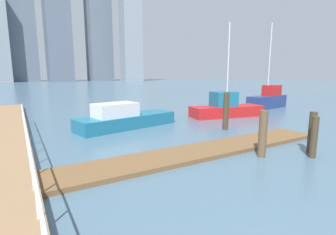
% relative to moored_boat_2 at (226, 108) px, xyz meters
% --- Properties ---
extents(ground_plane, '(300.00, 300.00, 0.00)m').
position_rel_moored_boat_2_xyz_m(ground_plane, '(-11.53, 4.88, -0.73)').
color(ground_plane, slate).
extents(floating_dock, '(14.11, 2.00, 0.18)m').
position_rel_moored_boat_2_xyz_m(floating_dock, '(-7.98, -6.84, -0.64)').
color(floating_dock, brown).
rests_on(floating_dock, ground_plane).
extents(boardwalk_railing, '(0.06, 24.05, 1.08)m').
position_rel_moored_boat_2_xyz_m(boardwalk_railing, '(-14.68, -7.23, 0.51)').
color(boardwalk_railing, white).
rests_on(boardwalk_railing, boardwalk).
extents(dock_piling_0, '(0.34, 0.34, 2.02)m').
position_rel_moored_boat_2_xyz_m(dock_piling_0, '(-6.07, -8.56, 0.28)').
color(dock_piling_0, brown).
rests_on(dock_piling_0, ground_plane).
extents(dock_piling_1, '(0.31, 0.31, 1.87)m').
position_rel_moored_boat_2_xyz_m(dock_piling_1, '(-3.73, -9.33, 0.21)').
color(dock_piling_1, '#473826').
rests_on(dock_piling_1, ground_plane).
extents(dock_piling_2, '(0.36, 0.36, 2.39)m').
position_rel_moored_boat_2_xyz_m(dock_piling_2, '(-3.60, -3.76, 0.47)').
color(dock_piling_2, '#473826').
rests_on(dock_piling_2, ground_plane).
extents(dock_piling_3, '(0.28, 0.28, 1.78)m').
position_rel_moored_boat_2_xyz_m(dock_piling_3, '(-4.30, -9.74, 0.16)').
color(dock_piling_3, '#473826').
rests_on(dock_piling_3, ground_plane).
extents(moored_boat_2, '(6.38, 3.09, 7.60)m').
position_rel_moored_boat_2_xyz_m(moored_boat_2, '(0.00, 0.00, 0.00)').
color(moored_boat_2, red).
rests_on(moored_boat_2, ground_plane).
extents(moored_boat_3, '(5.37, 2.10, 8.55)m').
position_rel_moored_boat_2_xyz_m(moored_boat_3, '(7.59, 1.72, 0.19)').
color(moored_boat_3, navy).
rests_on(moored_boat_3, ground_plane).
extents(moored_boat_5, '(7.07, 3.34, 1.69)m').
position_rel_moored_boat_2_xyz_m(moored_boat_5, '(-8.94, 0.09, -0.10)').
color(moored_boat_5, '#1E6B8C').
rests_on(moored_boat_5, ground_plane).
extents(skyline_tower_3, '(11.91, 9.44, 54.22)m').
position_rel_moored_boat_2_xyz_m(skyline_tower_3, '(-10.26, 126.85, 26.39)').
color(skyline_tower_3, slate).
rests_on(skyline_tower_3, ground_plane).
extents(skyline_tower_4, '(11.49, 9.66, 70.10)m').
position_rel_moored_boat_2_xyz_m(skyline_tower_4, '(3.81, 116.63, 34.33)').
color(skyline_tower_4, slate).
rests_on(skyline_tower_4, ground_plane).
extents(skyline_tower_5, '(11.56, 13.13, 68.04)m').
position_rel_moored_boat_2_xyz_m(skyline_tower_5, '(24.61, 122.35, 33.29)').
color(skyline_tower_5, slate).
rests_on(skyline_tower_5, ground_plane).
extents(skyline_tower_6, '(9.77, 9.60, 77.11)m').
position_rel_moored_boat_2_xyz_m(skyline_tower_6, '(35.58, 104.56, 37.83)').
color(skyline_tower_6, '#8C939E').
rests_on(skyline_tower_6, ground_plane).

